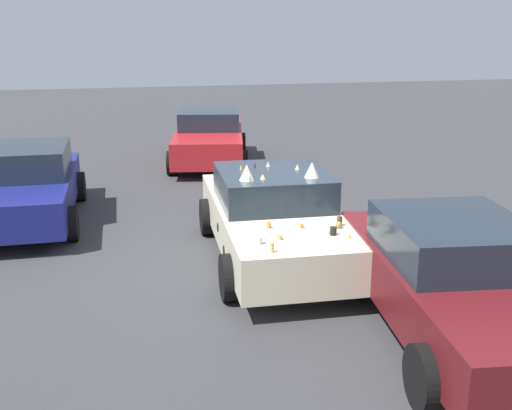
{
  "coord_description": "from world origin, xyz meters",
  "views": [
    {
      "loc": [
        -8.61,
        2.42,
        3.5
      ],
      "look_at": [
        0.0,
        0.3,
        0.9
      ],
      "focal_mm": 42.36,
      "sensor_mm": 36.0,
      "label": 1
    }
  ],
  "objects_px": {
    "art_car_decorated": "(274,216)",
    "parked_sedan_near_right": "(456,280)",
    "parked_sedan_behind_right": "(25,185)",
    "parked_sedan_row_back_center": "(209,138)"
  },
  "relations": [
    {
      "from": "art_car_decorated",
      "to": "parked_sedan_near_right",
      "type": "distance_m",
      "value": 3.23
    },
    {
      "from": "parked_sedan_row_back_center",
      "to": "parked_sedan_behind_right",
      "type": "distance_m",
      "value": 5.98
    },
    {
      "from": "parked_sedan_near_right",
      "to": "parked_sedan_behind_right",
      "type": "height_order",
      "value": "parked_sedan_behind_right"
    },
    {
      "from": "parked_sedan_near_right",
      "to": "parked_sedan_row_back_center",
      "type": "bearing_deg",
      "value": -165.54
    },
    {
      "from": "parked_sedan_near_right",
      "to": "parked_sedan_behind_right",
      "type": "bearing_deg",
      "value": -129.68
    },
    {
      "from": "art_car_decorated",
      "to": "parked_sedan_near_right",
      "type": "xyz_separation_m",
      "value": [
        -2.92,
        -1.37,
        0.01
      ]
    },
    {
      "from": "parked_sedan_row_back_center",
      "to": "parked_sedan_behind_right",
      "type": "height_order",
      "value": "parked_sedan_behind_right"
    },
    {
      "from": "art_car_decorated",
      "to": "parked_sedan_near_right",
      "type": "height_order",
      "value": "art_car_decorated"
    },
    {
      "from": "parked_sedan_behind_right",
      "to": "art_car_decorated",
      "type": "bearing_deg",
      "value": 55.04
    },
    {
      "from": "art_car_decorated",
      "to": "parked_sedan_row_back_center",
      "type": "relative_size",
      "value": 1.0
    }
  ]
}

